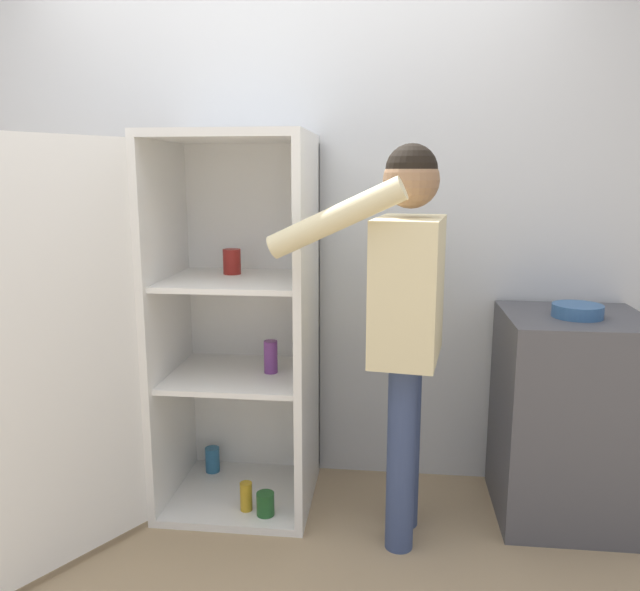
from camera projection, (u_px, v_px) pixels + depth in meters
name	position (u px, v px, depth m)	size (l,w,h in m)	color
ground_plane	(253.00, 581.00, 2.38)	(12.00, 12.00, 0.00)	tan
wall_back	(291.00, 225.00, 3.09)	(7.00, 0.06, 2.55)	silver
refrigerator	(204.00, 330.00, 2.77)	(1.07, 1.21, 1.70)	white
person	(406.00, 299.00, 2.49)	(0.69, 0.59, 1.64)	#384770
counter	(568.00, 417.00, 2.77)	(0.60, 0.58, 0.93)	#4C4C51
bowl	(577.00, 311.00, 2.64)	(0.21, 0.21, 0.05)	#335B8E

